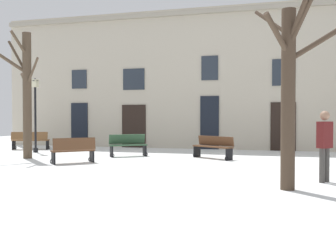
{
  "coord_description": "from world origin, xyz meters",
  "views": [
    {
      "loc": [
        3.54,
        -10.94,
        1.69
      ],
      "look_at": [
        0.0,
        1.81,
        1.35
      ],
      "focal_mm": 42.6,
      "sensor_mm": 36.0,
      "label": 1
    }
  ],
  "objects_px": {
    "bench_back_to_back_left": "(213,146)",
    "tree_left_of_center": "(289,88)",
    "person_strolling": "(325,142)",
    "streetlamp": "(35,107)",
    "bench_by_litter_bin": "(30,140)",
    "bench_near_lamp": "(73,150)",
    "tree_center": "(26,91)",
    "bench_facing_shops": "(128,145)"
  },
  "relations": [
    {
      "from": "tree_center",
      "to": "bench_facing_shops",
      "type": "distance_m",
      "value": 4.6
    },
    {
      "from": "bench_by_litter_bin",
      "to": "person_strolling",
      "type": "height_order",
      "value": "person_strolling"
    },
    {
      "from": "bench_near_lamp",
      "to": "bench_by_litter_bin",
      "type": "relative_size",
      "value": 0.77
    },
    {
      "from": "tree_left_of_center",
      "to": "streetlamp",
      "type": "xyz_separation_m",
      "value": [
        -11.05,
        6.63,
        -0.21
      ]
    },
    {
      "from": "bench_near_lamp",
      "to": "person_strolling",
      "type": "xyz_separation_m",
      "value": [
        8.15,
        -1.96,
        0.56
      ]
    },
    {
      "from": "tree_left_of_center",
      "to": "bench_back_to_back_left",
      "type": "relative_size",
      "value": 2.77
    },
    {
      "from": "bench_near_lamp",
      "to": "tree_left_of_center",
      "type": "bearing_deg",
      "value": 112.48
    },
    {
      "from": "tree_center",
      "to": "streetlamp",
      "type": "distance_m",
      "value": 2.7
    },
    {
      "from": "bench_facing_shops",
      "to": "person_strolling",
      "type": "bearing_deg",
      "value": -69.53
    },
    {
      "from": "tree_left_of_center",
      "to": "bench_by_litter_bin",
      "type": "height_order",
      "value": "tree_left_of_center"
    },
    {
      "from": "bench_near_lamp",
      "to": "bench_by_litter_bin",
      "type": "height_order",
      "value": "bench_near_lamp"
    },
    {
      "from": "bench_back_to_back_left",
      "to": "tree_left_of_center",
      "type": "bearing_deg",
      "value": -34.12
    },
    {
      "from": "tree_center",
      "to": "bench_facing_shops",
      "type": "bearing_deg",
      "value": 26.78
    },
    {
      "from": "bench_back_to_back_left",
      "to": "bench_near_lamp",
      "type": "relative_size",
      "value": 1.22
    },
    {
      "from": "tree_left_of_center",
      "to": "bench_back_to_back_left",
      "type": "bearing_deg",
      "value": 113.7
    },
    {
      "from": "bench_back_to_back_left",
      "to": "person_strolling",
      "type": "height_order",
      "value": "person_strolling"
    },
    {
      "from": "streetlamp",
      "to": "bench_by_litter_bin",
      "type": "distance_m",
      "value": 2.37
    },
    {
      "from": "tree_left_of_center",
      "to": "bench_near_lamp",
      "type": "bearing_deg",
      "value": 155.66
    },
    {
      "from": "tree_center",
      "to": "bench_facing_shops",
      "type": "height_order",
      "value": "tree_center"
    },
    {
      "from": "tree_center",
      "to": "streetlamp",
      "type": "bearing_deg",
      "value": 116.28
    },
    {
      "from": "bench_facing_shops",
      "to": "person_strolling",
      "type": "distance_m",
      "value": 8.62
    },
    {
      "from": "bench_back_to_back_left",
      "to": "bench_near_lamp",
      "type": "height_order",
      "value": "bench_near_lamp"
    },
    {
      "from": "streetlamp",
      "to": "person_strolling",
      "type": "bearing_deg",
      "value": -23.96
    },
    {
      "from": "bench_near_lamp",
      "to": "person_strolling",
      "type": "bearing_deg",
      "value": 123.27
    },
    {
      "from": "person_strolling",
      "to": "tree_center",
      "type": "bearing_deg",
      "value": -62.65
    },
    {
      "from": "tree_center",
      "to": "bench_facing_shops",
      "type": "xyz_separation_m",
      "value": [
        3.6,
        1.82,
        -2.2
      ]
    },
    {
      "from": "streetlamp",
      "to": "person_strolling",
      "type": "relative_size",
      "value": 1.89
    },
    {
      "from": "bench_facing_shops",
      "to": "bench_by_litter_bin",
      "type": "xyz_separation_m",
      "value": [
        -5.93,
        1.82,
        -0.01
      ]
    },
    {
      "from": "streetlamp",
      "to": "bench_near_lamp",
      "type": "xyz_separation_m",
      "value": [
        3.79,
        -3.34,
        -1.66
      ]
    },
    {
      "from": "tree_center",
      "to": "person_strolling",
      "type": "relative_size",
      "value": 2.74
    },
    {
      "from": "bench_back_to_back_left",
      "to": "person_strolling",
      "type": "relative_size",
      "value": 0.96
    },
    {
      "from": "tree_left_of_center",
      "to": "bench_near_lamp",
      "type": "relative_size",
      "value": 3.38
    },
    {
      "from": "tree_left_of_center",
      "to": "bench_by_litter_bin",
      "type": "bearing_deg",
      "value": 147.11
    },
    {
      "from": "streetlamp",
      "to": "bench_back_to_back_left",
      "type": "distance_m",
      "value": 8.52
    },
    {
      "from": "bench_facing_shops",
      "to": "bench_near_lamp",
      "type": "xyz_separation_m",
      "value": [
        -0.99,
        -2.79,
        -0.02
      ]
    },
    {
      "from": "bench_facing_shops",
      "to": "bench_near_lamp",
      "type": "distance_m",
      "value": 2.96
    },
    {
      "from": "tree_left_of_center",
      "to": "bench_back_to_back_left",
      "type": "height_order",
      "value": "tree_left_of_center"
    },
    {
      "from": "tree_center",
      "to": "person_strolling",
      "type": "distance_m",
      "value": 11.29
    },
    {
      "from": "tree_left_of_center",
      "to": "streetlamp",
      "type": "distance_m",
      "value": 12.89
    },
    {
      "from": "bench_by_litter_bin",
      "to": "bench_back_to_back_left",
      "type": "bearing_deg",
      "value": 151.2
    },
    {
      "from": "tree_center",
      "to": "bench_back_to_back_left",
      "type": "xyz_separation_m",
      "value": [
        7.17,
        1.91,
        -2.19
      ]
    },
    {
      "from": "bench_by_litter_bin",
      "to": "person_strolling",
      "type": "bearing_deg",
      "value": 134.87
    }
  ]
}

